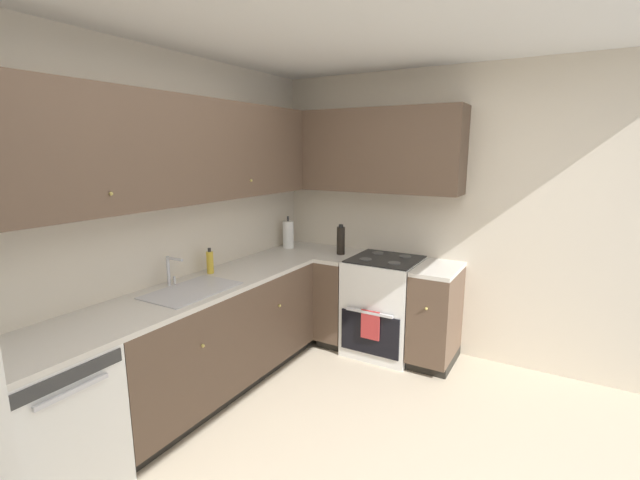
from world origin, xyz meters
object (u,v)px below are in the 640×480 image
at_px(soap_bottle, 210,262).
at_px(oven_range, 384,305).
at_px(paper_towel_roll, 288,235).
at_px(oil_bottle, 341,240).
at_px(dishwasher, 44,427).

bearing_deg(soap_bottle, oven_range, -43.18).
xyz_separation_m(paper_towel_roll, oil_bottle, (0.02, -0.59, -0.00)).
relative_size(dishwasher, oven_range, 0.82).
bearing_deg(dishwasher, paper_towel_roll, 3.61).
height_order(dishwasher, soap_bottle, soap_bottle).
bearing_deg(dishwasher, soap_bottle, 7.09).
relative_size(dishwasher, paper_towel_roll, 2.54).
bearing_deg(dishwasher, oven_range, -18.84).
distance_m(dishwasher, oil_bottle, 2.67).
bearing_deg(oven_range, paper_towel_roll, 92.10).
bearing_deg(paper_towel_roll, soap_bottle, 178.95).
bearing_deg(dishwasher, oil_bottle, -9.52).
xyz_separation_m(oven_range, paper_towel_roll, (-0.04, 1.04, 0.57)).
height_order(dishwasher, oven_range, oven_range).
distance_m(paper_towel_roll, oil_bottle, 0.59).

